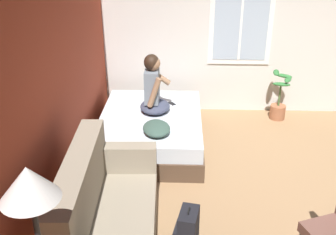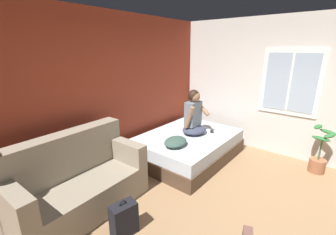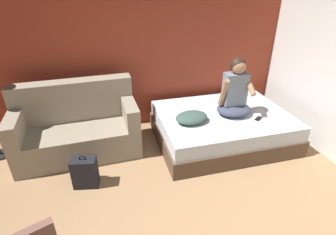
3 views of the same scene
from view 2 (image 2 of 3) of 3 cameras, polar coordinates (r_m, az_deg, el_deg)
The scene contains 9 objects.
wall_back_accent at distance 4.03m, azimuth -16.04°, elevation 5.76°, with size 9.99×0.16×2.70m, color #993823.
wall_side_with_window at distance 4.90m, azimuth 33.10°, elevation 5.60°, with size 0.19×6.78×2.70m.
bed at distance 4.52m, azimuth 5.01°, elevation -7.24°, with size 2.03×1.51×0.48m.
couch at distance 3.33m, azimuth -21.88°, elevation -15.10°, with size 1.73×0.89×1.04m.
person_seated at distance 4.40m, azimuth 6.60°, elevation 0.36°, with size 0.53×0.45×0.88m.
backpack at distance 2.92m, azimuth -11.24°, elevation -23.98°, with size 0.33×0.28×0.46m.
throw_pillow at distance 3.91m, azimuth 1.91°, elevation -6.19°, with size 0.48×0.36×0.14m, color #385147.
cell_phone at distance 4.63m, azimuth 11.10°, elevation -3.57°, with size 0.07×0.14×0.01m, color black.
potted_plant at distance 4.76m, azimuth 33.97°, elevation -8.17°, with size 0.39×0.37×0.85m.
Camera 2 is at (-2.24, -0.49, 2.10)m, focal length 24.00 mm.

